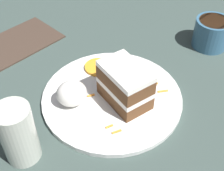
{
  "coord_description": "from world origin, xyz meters",
  "views": [
    {
      "loc": [
        -0.1,
        -0.49,
        0.51
      ],
      "look_at": [
        0.04,
        -0.05,
        0.06
      ],
      "focal_mm": 50.0,
      "sensor_mm": 36.0,
      "label": 1
    }
  ],
  "objects_px": {
    "drinking_glass": "(19,137)",
    "coffee_mug": "(212,32)",
    "cake_slice": "(125,85)",
    "orange_garnish": "(98,67)",
    "cream_dollop": "(72,93)",
    "menu_card": "(10,47)",
    "plate": "(112,97)"
  },
  "relations": [
    {
      "from": "drinking_glass",
      "to": "coffee_mug",
      "type": "height_order",
      "value": "drinking_glass"
    },
    {
      "from": "cake_slice",
      "to": "drinking_glass",
      "type": "xyz_separation_m",
      "value": [
        -0.22,
        -0.06,
        -0.0
      ]
    },
    {
      "from": "drinking_glass",
      "to": "orange_garnish",
      "type": "bearing_deg",
      "value": 42.83
    },
    {
      "from": "cake_slice",
      "to": "orange_garnish",
      "type": "xyz_separation_m",
      "value": [
        -0.02,
        0.12,
        -0.04
      ]
    },
    {
      "from": "drinking_glass",
      "to": "coffee_mug",
      "type": "distance_m",
      "value": 0.53
    },
    {
      "from": "cake_slice",
      "to": "coffee_mug",
      "type": "bearing_deg",
      "value": 8.12
    },
    {
      "from": "cream_dollop",
      "to": "menu_card",
      "type": "xyz_separation_m",
      "value": [
        -0.11,
        0.25,
        -0.04
      ]
    },
    {
      "from": "drinking_glass",
      "to": "cake_slice",
      "type": "bearing_deg",
      "value": 16.02
    },
    {
      "from": "coffee_mug",
      "to": "cream_dollop",
      "type": "bearing_deg",
      "value": -165.58
    },
    {
      "from": "cream_dollop",
      "to": "menu_card",
      "type": "bearing_deg",
      "value": 113.19
    },
    {
      "from": "plate",
      "to": "coffee_mug",
      "type": "bearing_deg",
      "value": 19.39
    },
    {
      "from": "plate",
      "to": "cream_dollop",
      "type": "height_order",
      "value": "cream_dollop"
    },
    {
      "from": "cream_dollop",
      "to": "cake_slice",
      "type": "bearing_deg",
      "value": -14.31
    },
    {
      "from": "plate",
      "to": "drinking_glass",
      "type": "distance_m",
      "value": 0.22
    },
    {
      "from": "cream_dollop",
      "to": "orange_garnish",
      "type": "relative_size",
      "value": 1.03
    },
    {
      "from": "cream_dollop",
      "to": "coffee_mug",
      "type": "distance_m",
      "value": 0.4
    },
    {
      "from": "cake_slice",
      "to": "menu_card",
      "type": "bearing_deg",
      "value": 111.23
    },
    {
      "from": "cake_slice",
      "to": "cream_dollop",
      "type": "distance_m",
      "value": 0.11
    },
    {
      "from": "cake_slice",
      "to": "menu_card",
      "type": "xyz_separation_m",
      "value": [
        -0.21,
        0.28,
        -0.05
      ]
    },
    {
      "from": "plate",
      "to": "orange_garnish",
      "type": "xyz_separation_m",
      "value": [
        -0.0,
        0.1,
        0.01
      ]
    },
    {
      "from": "plate",
      "to": "orange_garnish",
      "type": "relative_size",
      "value": 4.92
    },
    {
      "from": "orange_garnish",
      "to": "menu_card",
      "type": "relative_size",
      "value": 0.23
    },
    {
      "from": "cake_slice",
      "to": "orange_garnish",
      "type": "distance_m",
      "value": 0.13
    },
    {
      "from": "orange_garnish",
      "to": "plate",
      "type": "bearing_deg",
      "value": -88.11
    },
    {
      "from": "drinking_glass",
      "to": "coffee_mug",
      "type": "bearing_deg",
      "value": 20.73
    },
    {
      "from": "orange_garnish",
      "to": "menu_card",
      "type": "distance_m",
      "value": 0.25
    },
    {
      "from": "coffee_mug",
      "to": "drinking_glass",
      "type": "bearing_deg",
      "value": -159.27
    },
    {
      "from": "orange_garnish",
      "to": "drinking_glass",
      "type": "bearing_deg",
      "value": -137.17
    },
    {
      "from": "coffee_mug",
      "to": "plate",
      "type": "bearing_deg",
      "value": -160.61
    },
    {
      "from": "plate",
      "to": "drinking_glass",
      "type": "bearing_deg",
      "value": -157.27
    },
    {
      "from": "plate",
      "to": "menu_card",
      "type": "distance_m",
      "value": 0.32
    },
    {
      "from": "orange_garnish",
      "to": "coffee_mug",
      "type": "bearing_deg",
      "value": 1.75
    }
  ]
}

